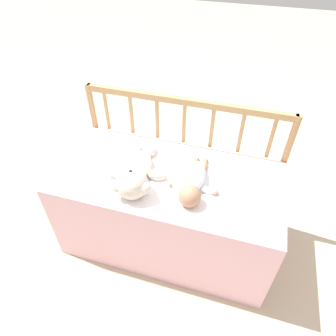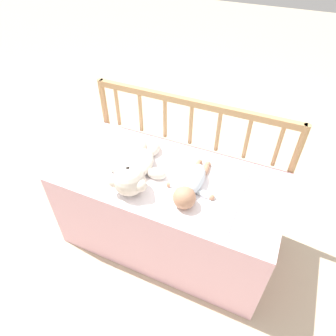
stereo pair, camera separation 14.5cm
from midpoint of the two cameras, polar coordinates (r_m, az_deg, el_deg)
ground_plane at (r=1.99m, az=-2.12°, el=-13.26°), size 12.00×12.00×0.00m
crib_mattress at (r=1.77m, az=-2.34°, el=-8.16°), size 1.20×0.58×0.55m
crib_rail at (r=1.77m, az=0.63°, el=6.05°), size 1.20×0.04×0.84m
blanket at (r=1.57m, az=-3.56°, el=-1.40°), size 0.83×0.54×0.01m
teddy_bear at (r=1.52m, az=-8.94°, el=-1.03°), size 0.32×0.46×0.16m
baby at (r=1.47m, az=2.14°, el=-2.89°), size 0.27×0.38×0.11m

